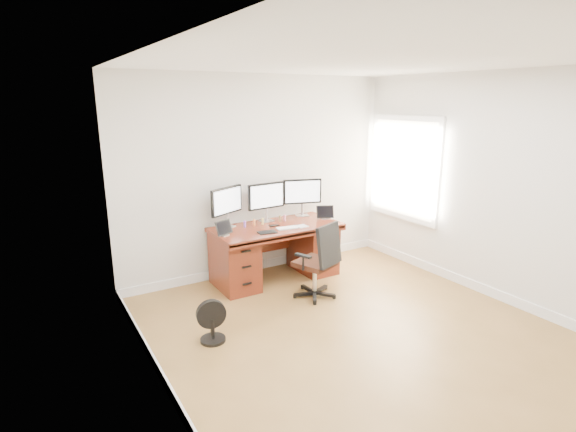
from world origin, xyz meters
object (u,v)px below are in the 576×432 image
desk (275,250)px  office_chair (318,273)px  floor_fan (212,322)px  monitor_center (266,197)px  keyboard (287,228)px

desk → office_chair: office_chair is taller
office_chair → floor_fan: office_chair is taller
monitor_center → floor_fan: bearing=-138.3°
office_chair → monitor_center: (-0.15, 1.03, 0.77)m
desk → monitor_center: 0.72m
desk → keyboard: bearing=-75.3°
office_chair → floor_fan: bearing=171.2°
office_chair → desk: bearing=79.5°
office_chair → monitor_center: bearing=77.1°
desk → monitor_center: (0.00, 0.24, 0.68)m
keyboard → desk: bearing=113.0°
office_chair → floor_fan: (-1.50, -0.32, -0.10)m
office_chair → monitor_center: size_ratio=1.73×
office_chair → keyboard: size_ratio=3.51×
desk → floor_fan: (-1.36, -1.12, -0.19)m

